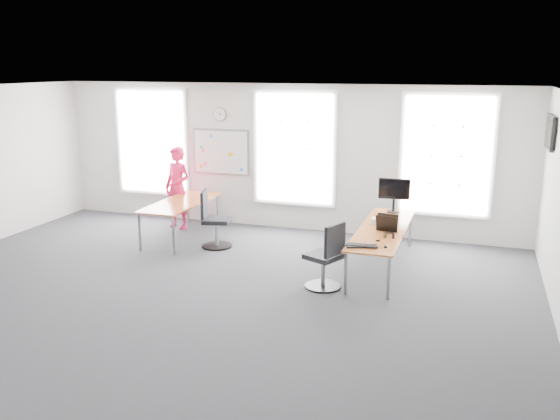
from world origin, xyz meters
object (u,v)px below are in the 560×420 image
(person, at_px, (178,188))
(monitor, at_px, (394,192))
(headphones, at_px, (389,236))
(chair_right, at_px, (326,260))
(keyboard, at_px, (362,246))
(chair_left, at_px, (213,222))
(desk_right, at_px, (382,231))
(desk_left, at_px, (181,205))

(person, bearing_deg, monitor, 15.04)
(headphones, bearing_deg, chair_right, -129.89)
(keyboard, xyz_separation_m, monitor, (0.15, 2.30, 0.37))
(chair_right, height_order, headphones, chair_right)
(chair_left, relative_size, person, 0.63)
(desk_right, xyz_separation_m, person, (-4.48, 1.21, 0.21))
(chair_left, bearing_deg, desk_right, -108.68)
(desk_right, xyz_separation_m, desk_left, (-4.05, 0.50, 0.04))
(person, bearing_deg, headphones, -5.16)
(chair_right, xyz_separation_m, headphones, (0.84, 0.67, 0.28))
(keyboard, height_order, monitor, monitor)
(keyboard, xyz_separation_m, headphones, (0.33, 0.57, 0.03))
(chair_left, distance_m, keyboard, 3.35)
(desk_left, height_order, keyboard, desk_left)
(monitor, bearing_deg, person, 175.46)
(chair_left, height_order, keyboard, chair_left)
(desk_left, distance_m, chair_left, 0.91)
(headphones, relative_size, monitor, 0.26)
(chair_left, bearing_deg, desk_left, 54.94)
(desk_right, bearing_deg, person, 164.92)
(desk_right, xyz_separation_m, chair_right, (-0.66, -1.22, -0.19))
(desk_right, xyz_separation_m, keyboard, (-0.14, -1.12, 0.06))
(keyboard, height_order, headphones, headphones)
(chair_left, relative_size, keyboard, 2.32)
(person, relative_size, keyboard, 3.69)
(desk_left, bearing_deg, desk_right, -7.08)
(desk_left, bearing_deg, person, 121.61)
(keyboard, bearing_deg, desk_right, 63.26)
(desk_right, xyz_separation_m, monitor, (0.01, 1.18, 0.43))
(desk_right, bearing_deg, chair_right, -118.34)
(desk_left, xyz_separation_m, headphones, (4.23, -1.05, 0.05))
(person, bearing_deg, chair_right, -16.95)
(desk_left, height_order, chair_left, chair_left)
(desk_right, distance_m, headphones, 0.58)
(chair_right, bearing_deg, desk_left, -92.54)
(desk_right, distance_m, monitor, 1.25)
(chair_left, relative_size, monitor, 1.69)
(desk_left, relative_size, chair_right, 1.96)
(person, xyz_separation_m, keyboard, (4.34, -2.33, -0.15))
(chair_right, distance_m, monitor, 2.56)
(desk_right, relative_size, person, 1.66)
(chair_left, bearing_deg, chair_right, -134.10)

